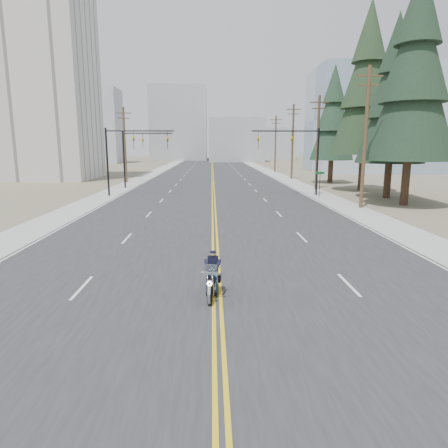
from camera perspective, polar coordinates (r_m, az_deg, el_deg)
name	(u,v)px	position (r m, az deg, el deg)	size (l,w,h in m)	color
ground_plane	(218,337)	(11.45, -0.80, -15.86)	(400.00, 400.00, 0.00)	#776D56
road	(213,172)	(80.37, -1.65, 7.41)	(20.00, 200.00, 0.01)	#303033
sidewalk_left	(155,172)	(81.17, -9.86, 7.29)	(3.00, 200.00, 0.01)	#A5A5A0
sidewalk_right	(270,172)	(81.21, 6.56, 7.38)	(3.00, 200.00, 0.01)	#A5A5A0
traffic_mast_left	(126,148)	(43.11, -13.79, 10.46)	(7.10, 0.26, 7.00)	black
traffic_mast_right	(299,148)	(43.18, 10.65, 10.59)	(7.10, 0.26, 7.00)	black
traffic_mast_far	(137,148)	(51.03, -12.29, 10.50)	(6.10, 0.26, 7.00)	black
street_sign	(320,180)	(41.81, 13.53, 6.16)	(0.90, 0.06, 2.62)	black
utility_pole_b	(365,136)	(35.54, 19.54, 11.77)	(2.20, 0.30, 11.50)	brown
utility_pole_c	(318,141)	(49.84, 13.23, 11.44)	(2.20, 0.30, 11.00)	brown
utility_pole_d	(293,141)	(64.46, 9.78, 11.66)	(2.20, 0.30, 11.50)	brown
utility_pole_e	(275,143)	(81.20, 7.36, 11.40)	(2.20, 0.30, 11.00)	brown
utility_pole_left	(125,144)	(59.50, -13.99, 11.07)	(2.20, 0.30, 10.50)	brown
apartment_block	(30,81)	(71.57, -25.97, 17.92)	(18.00, 14.00, 30.00)	silver
glass_building	(374,121)	(86.54, 20.67, 13.60)	(24.00, 16.00, 20.00)	#9EB5CC
haze_bldg_a	(96,126)	(130.09, -17.77, 13.16)	(14.00, 12.00, 22.00)	#B7BCC6
haze_bldg_b	(236,140)	(135.46, 1.74, 11.87)	(18.00, 14.00, 14.00)	#ADB2B7
haze_bldg_c	(347,133)	(126.79, 17.12, 12.35)	(16.00, 12.00, 18.00)	#B7BCC6
haze_bldg_d	(179,124)	(150.87, -6.44, 14.01)	(20.00, 15.00, 26.00)	#ADB2B7
haze_bldg_e	(275,144)	(162.17, 7.32, 11.31)	(14.00, 14.00, 12.00)	#B7BCC6
haze_bldg_f	(65,137)	(148.82, -21.77, 11.42)	(12.00, 12.00, 16.00)	#ADB2B7
motorcyclist	(212,274)	(13.99, -1.71, -7.22)	(0.87, 2.03, 1.59)	black
conifer_near	(415,71)	(39.17, 25.64, 19.06)	(7.44, 7.44, 19.70)	#382619
conifer_mid	(394,94)	(43.72, 23.15, 16.71)	(6.60, 6.60, 17.61)	#382619
conifer_tall	(367,83)	(50.34, 19.80, 18.38)	(7.59, 7.59, 21.08)	#382619
conifer_far	(333,116)	(59.27, 15.34, 14.69)	(6.04, 6.04, 16.19)	#382619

